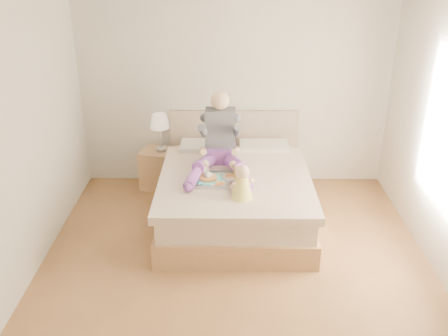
{
  "coord_description": "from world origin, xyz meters",
  "views": [
    {
      "loc": [
        -0.08,
        -4.16,
        3.03
      ],
      "look_at": [
        -0.12,
        0.83,
        0.74
      ],
      "focal_mm": 40.0,
      "sensor_mm": 36.0,
      "label": 1
    }
  ],
  "objects_px": {
    "adult": "(220,145)",
    "tray": "(217,178)",
    "bed": "(235,192)",
    "nightstand": "(159,169)",
    "baby": "(242,184)"
  },
  "relations": [
    {
      "from": "nightstand",
      "to": "adult",
      "type": "height_order",
      "value": "adult"
    },
    {
      "from": "tray",
      "to": "adult",
      "type": "bearing_deg",
      "value": 89.08
    },
    {
      "from": "nightstand",
      "to": "baby",
      "type": "relative_size",
      "value": 1.43
    },
    {
      "from": "adult",
      "to": "tray",
      "type": "bearing_deg",
      "value": -92.04
    },
    {
      "from": "bed",
      "to": "nightstand",
      "type": "height_order",
      "value": "bed"
    },
    {
      "from": "tray",
      "to": "baby",
      "type": "distance_m",
      "value": 0.48
    },
    {
      "from": "baby",
      "to": "bed",
      "type": "bearing_deg",
      "value": 72.8
    },
    {
      "from": "bed",
      "to": "adult",
      "type": "relative_size",
      "value": 2.08
    },
    {
      "from": "nightstand",
      "to": "tray",
      "type": "distance_m",
      "value": 1.39
    },
    {
      "from": "bed",
      "to": "baby",
      "type": "height_order",
      "value": "bed"
    },
    {
      "from": "adult",
      "to": "tray",
      "type": "relative_size",
      "value": 1.99
    },
    {
      "from": "bed",
      "to": "tray",
      "type": "distance_m",
      "value": 0.49
    },
    {
      "from": "nightstand",
      "to": "tray",
      "type": "xyz_separation_m",
      "value": [
        0.8,
        -1.07,
        0.38
      ]
    },
    {
      "from": "adult",
      "to": "nightstand",
      "type": "bearing_deg",
      "value": 142.95
    },
    {
      "from": "baby",
      "to": "tray",
      "type": "bearing_deg",
      "value": 101.61
    }
  ]
}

